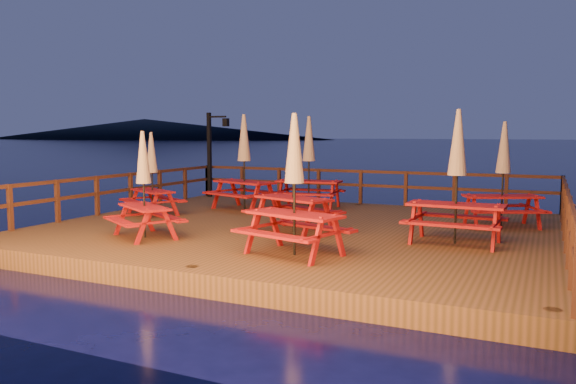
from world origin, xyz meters
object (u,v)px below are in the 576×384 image
picnic_table_0 (457,175)px  lamp_post (213,147)px  picnic_table_2 (152,172)px  picnic_table_1 (293,172)px

picnic_table_0 → lamp_post: bearing=152.5°
lamp_post → picnic_table_2: (0.85, -4.49, -0.60)m
picnic_table_0 → picnic_table_2: size_ratio=1.20×
picnic_table_0 → picnic_table_2: (-8.31, 0.69, -0.23)m
picnic_table_1 → picnic_table_2: (-4.72, 0.87, -0.20)m
picnic_table_0 → picnic_table_1: picnic_table_0 is taller
picnic_table_0 → picnic_table_2: bearing=177.3°
picnic_table_1 → picnic_table_2: 4.80m
lamp_post → picnic_table_2: 4.61m
picnic_table_0 → picnic_table_1: (-3.59, -0.18, -0.03)m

